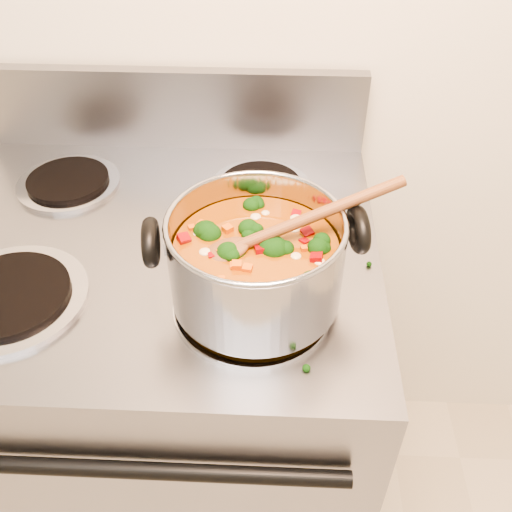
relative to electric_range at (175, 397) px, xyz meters
The scene contains 4 objects.
electric_range is the anchor object (origin of this frame).
stockpot 0.58m from the electric_range, 37.02° to the right, with size 0.31×0.24×0.15m.
wooden_spoon 0.63m from the electric_range, 33.11° to the right, with size 0.29×0.12×0.10m.
cooktop_crumbs 0.52m from the electric_range, 56.75° to the right, with size 0.09×0.30×0.01m.
Camera 1 is at (0.20, 0.44, 1.53)m, focal length 40.00 mm.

